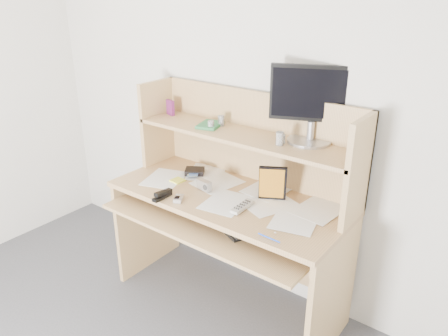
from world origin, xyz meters
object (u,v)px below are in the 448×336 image
Objects in this scene: game_case at (273,183)px; monitor at (314,102)px; keyboard at (227,220)px; tv_remote at (242,207)px; desk at (235,199)px.

monitor reaches higher than game_case.
monitor is at bearing 76.74° from keyboard.
keyboard is 0.13m from tv_remote.
desk is 8.15× the size of tv_remote.
tv_remote is at bearing 40.78° from keyboard.
tv_remote is 0.67m from monitor.
desk reaches higher than tv_remote.
keyboard is 2.46× the size of tv_remote.
desk reaches higher than game_case.
monitor is at bearing 27.21° from desk.
desk is 0.30m from game_case.
keyboard is at bearing -164.89° from tv_remote.
game_case reaches higher than tv_remote.
game_case is 0.48× the size of monitor.
game_case is at bearing 62.83° from tv_remote.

